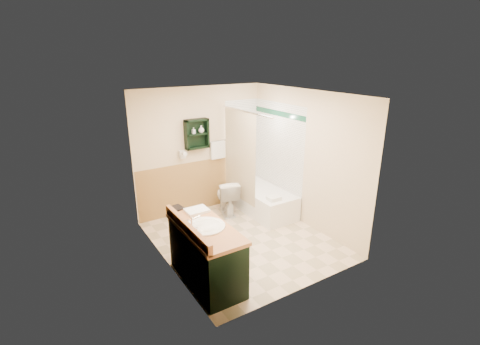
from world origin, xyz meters
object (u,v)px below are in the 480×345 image
at_px(vanity, 206,254).
at_px(soap_bottle_b, 201,130).
at_px(toilet, 227,197).
at_px(vanity_book, 172,203).
at_px(hair_dryer, 182,154).
at_px(soap_bottle_a, 194,132).
at_px(wall_shelf, 197,134).
at_px(bathtub, 261,200).

relative_size(vanity, soap_bottle_b, 9.60).
xyz_separation_m(toilet, vanity_book, (-1.46, -1.01, 0.59)).
height_order(hair_dryer, soap_bottle_a, soap_bottle_a).
height_order(toilet, vanity_book, vanity_book).
relative_size(vanity, toilet, 1.88).
bearing_deg(soap_bottle_a, toilet, -37.22).
xyz_separation_m(toilet, soap_bottle_a, (-0.47, 0.36, 1.25)).
bearing_deg(wall_shelf, vanity_book, -127.70).
bearing_deg(soap_bottle_b, wall_shelf, 176.83).
distance_m(vanity_book, soap_bottle_a, 1.82).
distance_m(toilet, vanity_book, 1.87).
bearing_deg(toilet, vanity, 68.60).
relative_size(wall_shelf, hair_dryer, 2.29).
bearing_deg(vanity_book, soap_bottle_a, 44.17).
bearing_deg(wall_shelf, soap_bottle_a, -175.58).
height_order(wall_shelf, toilet, wall_shelf).
bearing_deg(soap_bottle_a, soap_bottle_b, 0.00).
xyz_separation_m(wall_shelf, soap_bottle_b, (0.09, -0.01, 0.07)).
relative_size(hair_dryer, soap_bottle_b, 1.78).
relative_size(hair_dryer, toilet, 0.35).
xyz_separation_m(vanity, bathtub, (1.92, 1.43, -0.18)).
bearing_deg(bathtub, vanity, -143.31).
bearing_deg(hair_dryer, bathtub, -26.98).
height_order(vanity_book, soap_bottle_a, soap_bottle_a).
bearing_deg(toilet, vanity_book, 50.29).
distance_m(hair_dryer, soap_bottle_b, 0.57).
height_order(wall_shelf, bathtub, wall_shelf).
distance_m(vanity, bathtub, 2.40).
bearing_deg(soap_bottle_a, vanity_book, -126.07).
bearing_deg(vanity, toilet, 52.91).
bearing_deg(soap_bottle_b, soap_bottle_a, 180.00).
relative_size(toilet, soap_bottle_b, 5.10).
relative_size(hair_dryer, vanity_book, 1.17).
distance_m(hair_dryer, toilet, 1.18).
xyz_separation_m(wall_shelf, soap_bottle_a, (-0.06, -0.01, 0.04)).
distance_m(vanity, toilet, 2.16).
bearing_deg(vanity_book, soap_bottle_b, 40.16).
relative_size(wall_shelf, vanity_book, 2.68).
bearing_deg(bathtub, soap_bottle_a, 149.40).
relative_size(bathtub, soap_bottle_b, 11.11).
bearing_deg(vanity, vanity_book, 103.11).
bearing_deg(hair_dryer, toilet, -28.74).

